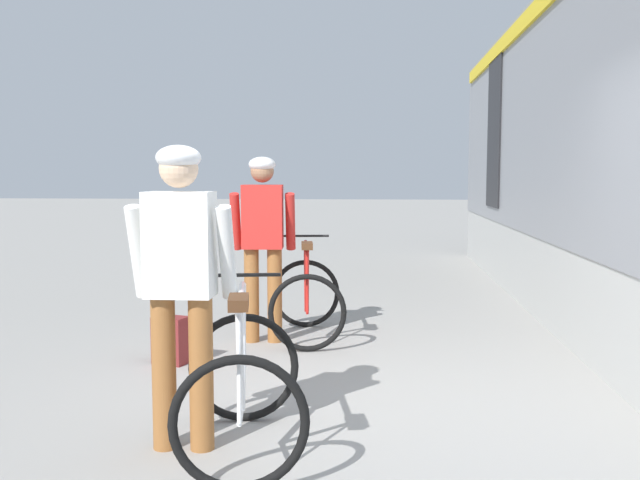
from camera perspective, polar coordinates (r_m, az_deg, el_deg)
ground_plane at (r=4.80m, az=5.97°, el=-14.03°), size 80.00×80.00×0.00m
cyclist_near_in_white at (r=4.03m, az=-11.40°, el=-2.41°), size 0.61×0.31×1.76m
cyclist_far_in_red at (r=6.56m, az=-4.74°, el=0.66°), size 0.63×0.34×1.76m
bicycle_near_white at (r=4.05m, az=-6.46°, el=-11.75°), size 0.88×1.18×0.99m
bicycle_far_red at (r=6.74m, az=-1.12°, el=-4.79°), size 0.83×1.15×0.99m
backpack_on_platform at (r=6.04m, az=-12.19°, el=-8.06°), size 0.32×0.26×0.40m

